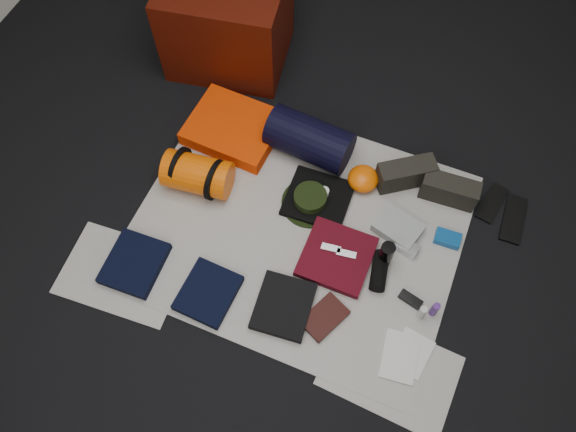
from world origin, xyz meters
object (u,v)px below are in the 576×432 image
at_px(compact_camera, 407,247).
at_px(sleeping_pad, 234,128).
at_px(water_bottle, 386,255).
at_px(paperback_book, 324,317).
at_px(navy_duffel, 309,139).
at_px(stuff_sack, 198,174).
at_px(red_cabinet, 227,21).

bearing_deg(compact_camera, sleeping_pad, 176.44).
xyz_separation_m(water_bottle, paperback_book, (-0.17, -0.38, -0.07)).
height_order(navy_duffel, water_bottle, navy_duffel).
xyz_separation_m(sleeping_pad, stuff_sack, (-0.03, -0.37, 0.06)).
bearing_deg(compact_camera, water_bottle, -115.82).
xyz_separation_m(stuff_sack, compact_camera, (1.11, 0.05, -0.08)).
xyz_separation_m(sleeping_pad, compact_camera, (1.09, -0.31, -0.02)).
bearing_deg(sleeping_pad, compact_camera, -16.14).
relative_size(red_cabinet, sleeping_pad, 1.36).
bearing_deg(sleeping_pad, navy_duffel, 5.47).
bearing_deg(paperback_book, navy_duffel, 140.31).
bearing_deg(red_cabinet, sleeping_pad, -73.20).
relative_size(sleeping_pad, stuff_sack, 1.40).
height_order(stuff_sack, water_bottle, stuff_sack).
relative_size(sleeping_pad, navy_duffel, 1.07).
bearing_deg(compact_camera, stuff_sack, -164.64).
height_order(red_cabinet, navy_duffel, red_cabinet).
relative_size(red_cabinet, compact_camera, 5.76).
bearing_deg(sleeping_pad, paperback_book, -43.76).
distance_m(sleeping_pad, compact_camera, 1.13).
distance_m(sleeping_pad, paperback_book, 1.16).
bearing_deg(paperback_book, red_cabinet, 154.23).
bearing_deg(paperback_book, stuff_sack, 177.86).
bearing_deg(paperback_book, water_bottle, 90.52).
xyz_separation_m(water_bottle, compact_camera, (0.09, 0.11, -0.06)).
relative_size(sleeping_pad, paperback_book, 2.26).
bearing_deg(water_bottle, paperback_book, -113.90).
height_order(sleeping_pad, navy_duffel, navy_duffel).
xyz_separation_m(red_cabinet, navy_duffel, (0.68, -0.47, -0.15)).
distance_m(stuff_sack, compact_camera, 1.12).
bearing_deg(navy_duffel, paperback_book, -59.32).
height_order(red_cabinet, paperback_book, red_cabinet).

